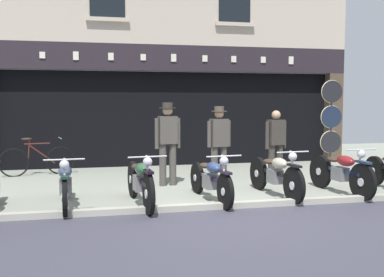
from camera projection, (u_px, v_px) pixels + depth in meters
name	position (u px, v px, depth m)	size (l,w,h in m)	color
ground	(248.00, 228.00, 6.47)	(22.13, 22.00, 0.18)	gray
shop_facade	(163.00, 105.00, 14.12)	(10.43, 4.42, 6.06)	black
motorcycle_left	(66.00, 183.00, 7.56)	(0.62, 2.00, 0.90)	black
motorcycle_center_left	(140.00, 180.00, 7.67)	(0.62, 2.07, 0.93)	black
motorcycle_center	(211.00, 178.00, 8.03)	(0.62, 2.02, 0.90)	black
motorcycle_center_right	(275.00, 174.00, 8.41)	(0.62, 2.05, 0.93)	black
motorcycle_right	(341.00, 172.00, 8.63)	(0.62, 1.98, 0.93)	black
salesman_left	(168.00, 139.00, 9.47)	(0.56, 0.36, 1.76)	#47423D
shopkeeper_center	(219.00, 141.00, 9.76)	(0.55, 0.34, 1.68)	#47423D
salesman_right	(276.00, 142.00, 10.23)	(0.55, 0.30, 1.58)	#38332D
tyre_sign_pole	(331.00, 118.00, 11.59)	(0.59, 0.06, 2.33)	#232328
advert_board_near	(110.00, 107.00, 12.18)	(0.79, 0.03, 1.04)	beige
advert_board_far	(71.00, 102.00, 11.95)	(0.71, 0.03, 0.96)	beige
leaning_bicycle	(37.00, 160.00, 10.85)	(1.74, 0.54, 0.94)	black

